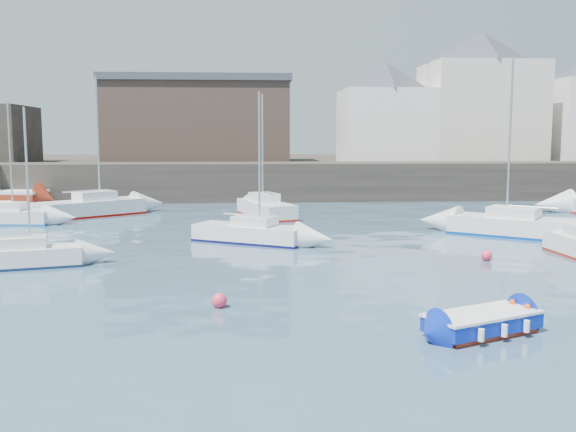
{
  "coord_description": "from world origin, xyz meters",
  "views": [
    {
      "loc": [
        -2.03,
        -16.79,
        5.06
      ],
      "look_at": [
        0.0,
        12.0,
        1.5
      ],
      "focal_mm": 40.0,
      "sensor_mm": 36.0,
      "label": 1
    }
  ],
  "objects": [
    {
      "name": "sailboat_f",
      "position": [
        -0.59,
        23.86,
        0.55
      ],
      "size": [
        3.76,
        6.27,
        7.76
      ],
      "color": "silver",
      "rests_on": "ground"
    },
    {
      "name": "land_strip",
      "position": [
        0.0,
        53.0,
        1.4
      ],
      "size": [
        90.0,
        32.0,
        2.8
      ],
      "primitive_type": "cube",
      "color": "#28231E",
      "rests_on": "ground"
    },
    {
      "name": "sailboat_b",
      "position": [
        -1.7,
        13.88,
        0.47
      ],
      "size": [
        5.74,
        4.28,
        7.18
      ],
      "color": "silver",
      "rests_on": "ground"
    },
    {
      "name": "buoy_near",
      "position": [
        -2.76,
        2.0,
        0.0
      ],
      "size": [
        0.46,
        0.46,
        0.46
      ],
      "primitive_type": "sphere",
      "color": "#FA3051",
      "rests_on": "ground"
    },
    {
      "name": "buoy_mid",
      "position": [
        7.97,
        8.59,
        0.0
      ],
      "size": [
        0.45,
        0.45,
        0.45
      ],
      "primitive_type": "sphere",
      "color": "#FA3051",
      "rests_on": "ground"
    },
    {
      "name": "bldg_east_d",
      "position": [
        11.0,
        41.5,
        7.36
      ],
      "size": [
        11.14,
        11.14,
        8.95
      ],
      "color": "white",
      "rests_on": "land_strip"
    },
    {
      "name": "blue_dinghy",
      "position": [
        4.1,
        -1.13,
        0.33
      ],
      "size": [
        3.35,
        2.45,
        0.59
      ],
      "color": "maroon",
      "rests_on": "ground"
    },
    {
      "name": "quay_wall",
      "position": [
        0.0,
        35.0,
        1.5
      ],
      "size": [
        90.0,
        5.0,
        3.0
      ],
      "primitive_type": "cube",
      "color": "#28231E",
      "rests_on": "ground"
    },
    {
      "name": "sailboat_d",
      "position": [
        12.08,
        14.79,
        0.54
      ],
      "size": [
        6.93,
        6.08,
        8.96
      ],
      "color": "silver",
      "rests_on": "ground"
    },
    {
      "name": "warehouse",
      "position": [
        -6.0,
        43.0,
        6.62
      ],
      "size": [
        16.4,
        10.4,
        7.6
      ],
      "color": "#3D2D26",
      "rests_on": "land_strip"
    },
    {
      "name": "sailboat_h",
      "position": [
        -11.81,
        24.94,
        0.58
      ],
      "size": [
        6.83,
        6.03,
        8.93
      ],
      "color": "silver",
      "rests_on": "ground"
    },
    {
      "name": "sailboat_e",
      "position": [
        -15.96,
        21.47,
        0.46
      ],
      "size": [
        5.7,
        2.38,
        7.13
      ],
      "color": "silver",
      "rests_on": "ground"
    },
    {
      "name": "bldg_east_a",
      "position": [
        20.0,
        42.0,
        8.81
      ],
      "size": [
        13.36,
        13.36,
        11.8
      ],
      "color": "beige",
      "rests_on": "land_strip"
    },
    {
      "name": "buoy_far",
      "position": [
        -2.14,
        16.16,
        0.0
      ],
      "size": [
        0.46,
        0.46,
        0.46
      ],
      "primitive_type": "sphere",
      "color": "#FA3051",
      "rests_on": "ground"
    },
    {
      "name": "sailboat_a",
      "position": [
        -10.78,
        8.5,
        0.44
      ],
      "size": [
        5.0,
        2.69,
        6.21
      ],
      "color": "silver",
      "rests_on": "ground"
    },
    {
      "name": "water",
      "position": [
        0.0,
        0.0,
        0.0
      ],
      "size": [
        220.0,
        220.0,
        0.0
      ],
      "primitive_type": "plane",
      "color": "#2D4760",
      "rests_on": "ground"
    }
  ]
}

